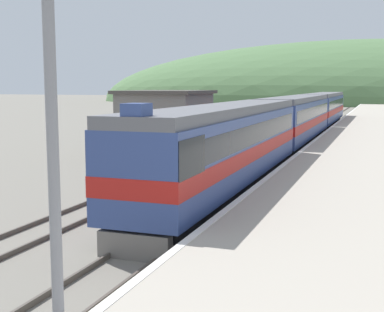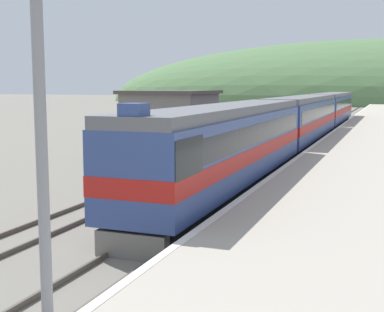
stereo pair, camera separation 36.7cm
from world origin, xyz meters
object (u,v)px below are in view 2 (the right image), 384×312
Objects in this scene: carriage_second at (303,120)px; signal_mast_main at (36,7)px; carriage_third at (332,109)px; express_train_lead_car at (227,147)px.

signal_mast_main is (1.42, -35.98, 3.95)m from carriage_second.
carriage_second is 1.00× the size of carriage_third.
carriage_third is at bearing 90.00° from express_train_lead_car.
signal_mast_main is at bearing -84.62° from express_train_lead_car.
signal_mast_main reaches higher than carriage_second.
carriage_third is 57.24m from signal_mast_main.
express_train_lead_car is 20.85m from carriage_second.
signal_mast_main is (1.42, -15.13, 3.94)m from express_train_lead_car.
express_train_lead_car is 15.70m from signal_mast_main.
carriage_second is at bearing 92.27° from signal_mast_main.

